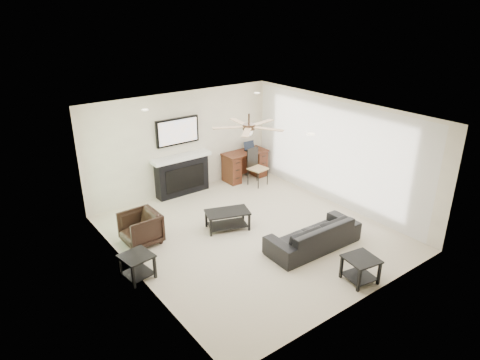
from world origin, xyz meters
The scene contains 10 objects.
room_shell centered at (0.19, 0.08, 1.68)m, with size 5.50×5.54×2.52m.
sofa centered at (0.63, -1.15, 0.28)m, with size 1.93×0.75×0.56m, color black.
armchair centered at (-1.97, 1.00, 0.32)m, with size 0.69×0.71×0.65m, color black.
coffee_table centered at (-0.27, 0.45, 0.20)m, with size 0.90×0.50×0.40m, color black.
end_table_near centered at (0.48, -2.40, 0.23)m, with size 0.52×0.52×0.45m, color black.
end_table_left centered at (-2.52, -0.05, 0.23)m, with size 0.50×0.50×0.45m, color black.
fireplace_unit centered at (-0.13, 2.58, 0.95)m, with size 1.52×0.34×1.91m, color black.
desk centered at (1.71, 2.45, 0.38)m, with size 1.22×0.56×0.76m, color #38150E.
desk_chair centered at (1.71, 1.90, 0.48)m, with size 0.42×0.44×0.97m, color black.
laptop centered at (1.91, 2.43, 0.88)m, with size 0.33×0.24×0.23m, color black.
Camera 1 is at (-4.82, -6.07, 4.43)m, focal length 32.00 mm.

